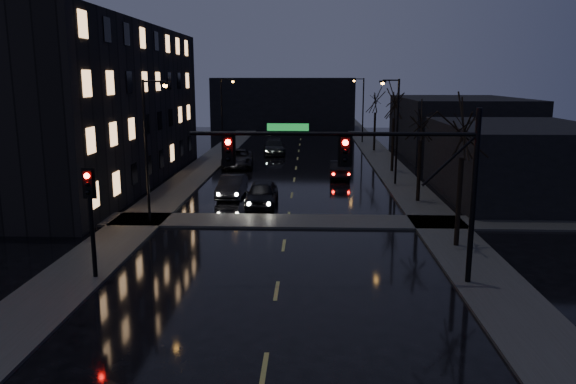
# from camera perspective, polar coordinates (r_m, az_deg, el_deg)

# --- Properties ---
(sidewalk_left) EXTENTS (3.00, 140.00, 0.12)m
(sidewalk_left) POSITION_cam_1_polar(r_m,az_deg,el_deg) (49.16, -9.22, 2.00)
(sidewalk_left) COLOR #2D2D2B
(sidewalk_left) RESTS_ON ground
(sidewalk_right) EXTENTS (3.00, 140.00, 0.12)m
(sidewalk_right) POSITION_cam_1_polar(r_m,az_deg,el_deg) (48.73, 10.78, 1.86)
(sidewalk_right) COLOR #2D2D2B
(sidewalk_right) RESTS_ON ground
(sidewalk_cross) EXTENTS (40.00, 3.00, 0.12)m
(sidewalk_cross) POSITION_cam_1_polar(r_m,az_deg,el_deg) (32.06, -0.06, -2.98)
(sidewalk_cross) COLOR #2D2D2B
(sidewalk_cross) RESTS_ON ground
(apartment_block) EXTENTS (12.00, 30.00, 12.00)m
(apartment_block) POSITION_cam_1_polar(r_m,az_deg,el_deg) (46.11, -20.61, 8.22)
(apartment_block) COLOR black
(apartment_block) RESTS_ON ground
(commercial_right_near) EXTENTS (10.00, 14.00, 5.00)m
(commercial_right_near) POSITION_cam_1_polar(r_m,az_deg,el_deg) (41.44, 22.37, 2.92)
(commercial_right_near) COLOR black
(commercial_right_near) RESTS_ON ground
(commercial_right_far) EXTENTS (12.00, 18.00, 6.00)m
(commercial_right_far) POSITION_cam_1_polar(r_m,az_deg,el_deg) (62.73, 16.89, 6.42)
(commercial_right_far) COLOR black
(commercial_right_far) RESTS_ON ground
(far_block) EXTENTS (22.00, 10.00, 8.00)m
(far_block) POSITION_cam_1_polar(r_m,az_deg,el_deg) (90.70, -0.44, 9.00)
(far_block) COLOR black
(far_block) RESTS_ON ground
(signal_mast) EXTENTS (11.11, 0.41, 7.00)m
(signal_mast) POSITION_cam_1_polar(r_m,az_deg,el_deg) (21.90, 9.05, 2.89)
(signal_mast) COLOR black
(signal_mast) RESTS_ON ground
(signal_pole_left) EXTENTS (0.35, 0.41, 4.53)m
(signal_pole_left) POSITION_cam_1_polar(r_m,az_deg,el_deg) (23.77, -19.42, -1.51)
(signal_pole_left) COLOR black
(signal_pole_left) RESTS_ON ground
(tree_near) EXTENTS (3.52, 3.52, 8.08)m
(tree_near) POSITION_cam_1_polar(r_m,az_deg,el_deg) (27.52, 17.44, 7.09)
(tree_near) COLOR black
(tree_near) RESTS_ON ground
(tree_mid_a) EXTENTS (3.30, 3.30, 7.58)m
(tree_mid_a) POSITION_cam_1_polar(r_m,az_deg,el_deg) (37.27, 13.43, 7.75)
(tree_mid_a) COLOR black
(tree_mid_a) RESTS_ON ground
(tree_mid_b) EXTENTS (3.74, 3.74, 8.59)m
(tree_mid_b) POSITION_cam_1_polar(r_m,az_deg,el_deg) (49.05, 10.79, 9.63)
(tree_mid_b) COLOR black
(tree_mid_b) RESTS_ON ground
(tree_far) EXTENTS (3.43, 3.43, 7.88)m
(tree_far) POSITION_cam_1_polar(r_m,az_deg,el_deg) (62.94, 8.90, 9.59)
(tree_far) COLOR black
(tree_far) RESTS_ON ground
(streetlight_l_near) EXTENTS (1.53, 0.28, 8.00)m
(streetlight_l_near) POSITION_cam_1_polar(r_m,az_deg,el_deg) (31.93, -13.88, 5.23)
(streetlight_l_near) COLOR black
(streetlight_l_near) RESTS_ON ground
(streetlight_l_far) EXTENTS (1.53, 0.28, 8.00)m
(streetlight_l_far) POSITION_cam_1_polar(r_m,az_deg,el_deg) (58.27, -6.54, 8.23)
(streetlight_l_far) COLOR black
(streetlight_l_far) RESTS_ON ground
(streetlight_r_mid) EXTENTS (1.53, 0.28, 8.00)m
(streetlight_r_mid) POSITION_cam_1_polar(r_m,az_deg,el_deg) (43.10, 10.77, 6.94)
(streetlight_r_mid) COLOR black
(streetlight_r_mid) RESTS_ON ground
(streetlight_r_far) EXTENTS (1.53, 0.28, 8.00)m
(streetlight_r_far) POSITION_cam_1_polar(r_m,az_deg,el_deg) (70.87, 7.46, 8.79)
(streetlight_r_far) COLOR black
(streetlight_r_far) RESTS_ON ground
(oncoming_car_a) EXTENTS (2.00, 4.77, 1.61)m
(oncoming_car_a) POSITION_cam_1_polar(r_m,az_deg,el_deg) (35.86, -2.67, -0.19)
(oncoming_car_a) COLOR black
(oncoming_car_a) RESTS_ON ground
(oncoming_car_b) EXTENTS (1.75, 4.58, 1.49)m
(oncoming_car_b) POSITION_cam_1_polar(r_m,az_deg,el_deg) (38.78, -5.72, 0.56)
(oncoming_car_b) COLOR black
(oncoming_car_b) RESTS_ON ground
(oncoming_car_c) EXTENTS (3.22, 6.16, 1.65)m
(oncoming_car_c) POSITION_cam_1_polar(r_m,az_deg,el_deg) (51.59, -5.15, 3.42)
(oncoming_car_c) COLOR black
(oncoming_car_c) RESTS_ON ground
(oncoming_car_d) EXTENTS (2.79, 5.63, 1.57)m
(oncoming_car_d) POSITION_cam_1_polar(r_m,az_deg,el_deg) (60.16, -1.41, 4.59)
(oncoming_car_d) COLOR black
(oncoming_car_d) RESTS_ON ground
(lead_car) EXTENTS (1.68, 4.56, 1.49)m
(lead_car) POSITION_cam_1_polar(r_m,az_deg,el_deg) (46.01, 5.27, 2.32)
(lead_car) COLOR black
(lead_car) RESTS_ON ground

